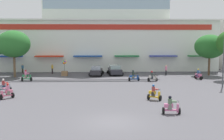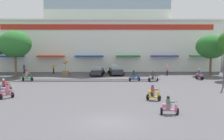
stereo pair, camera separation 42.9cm
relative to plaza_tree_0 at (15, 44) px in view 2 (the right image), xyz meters
name	(u,v)px [view 2 (the right image)]	position (x,y,z in m)	size (l,w,h in m)	color
ground_plane	(108,89)	(14.14, -10.61, -5.07)	(128.00, 128.00, 0.00)	#514F54
colonial_building	(108,28)	(14.15, 12.14, 2.84)	(40.54, 15.81, 18.88)	white
plaza_tree_0	(15,44)	(0.00, 0.00, 0.00)	(4.98, 4.86, 7.13)	brown
plaza_tree_3	(211,47)	(30.56, 1.13, -0.44)	(4.80, 4.69, 6.54)	brown
parked_car_0	(97,71)	(12.47, 1.72, -4.33)	(2.44, 4.60, 1.46)	#2C2B30
parked_car_1	(116,70)	(15.47, 2.29, -4.28)	(2.67, 4.61, 1.57)	#292930
scooter_rider_0	(153,77)	(20.33, -4.95, -4.47)	(1.40, 0.83, 1.47)	black
scooter_rider_1	(199,75)	(27.36, -3.19, -4.44)	(0.89, 1.51, 1.55)	black
scooter_rider_2	(153,94)	(18.38, -16.77, -4.43)	(1.39, 1.12, 1.52)	black
scooter_rider_3	(134,77)	(17.79, -4.56, -4.45)	(1.56, 0.83, 1.53)	black
scooter_rider_4	(169,107)	(18.77, -21.73, -4.47)	(1.40, 0.65, 1.45)	black
scooter_rider_5	(7,92)	(4.14, -15.62, -4.44)	(1.32, 1.31, 1.53)	black
scooter_rider_6	(27,76)	(2.90, -4.11, -4.41)	(1.45, 0.62, 1.59)	black
scooter_rider_7	(5,86)	(2.70, -12.20, -4.45)	(1.42, 1.19, 1.48)	black
pedestrian_0	(24,68)	(-0.30, 5.24, -4.20)	(0.54, 0.54, 1.55)	#2A281C
pedestrian_1	(54,68)	(5.01, 3.92, -4.13)	(0.49, 0.49, 1.64)	black
pedestrian_2	(167,70)	(23.71, 1.50, -4.14)	(0.35, 0.35, 1.63)	black
balloon_vendor_cart	(66,69)	(7.44, 1.21, -3.95)	(1.01, 0.82, 2.53)	#906B46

